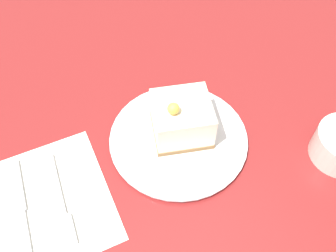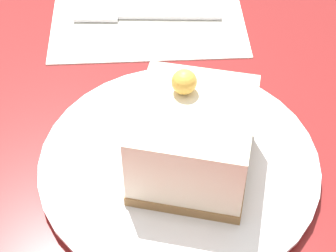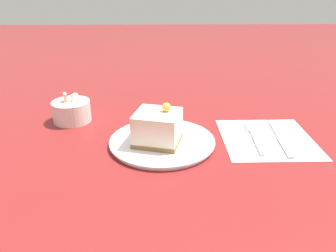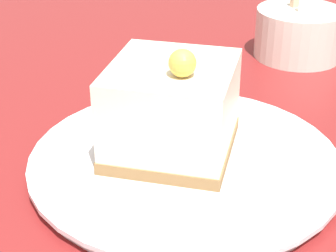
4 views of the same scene
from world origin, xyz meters
name	(u,v)px [view 1 (image 1 of 4)]	position (x,y,z in m)	size (l,w,h in m)	color
ground_plane	(199,152)	(0.00, 0.00, 0.00)	(4.00, 4.00, 0.00)	maroon
plate	(178,139)	(0.02, -0.03, 0.01)	(0.24, 0.24, 0.01)	white
cake_slice	(182,119)	(0.01, -0.04, 0.05)	(0.12, 0.11, 0.09)	olive
napkin	(42,205)	(0.27, -0.01, 0.00)	(0.21, 0.21, 0.00)	white
fork	(61,205)	(0.24, 0.00, 0.01)	(0.03, 0.17, 0.00)	silver
knife	(20,201)	(0.30, -0.03, 0.01)	(0.02, 0.19, 0.00)	silver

